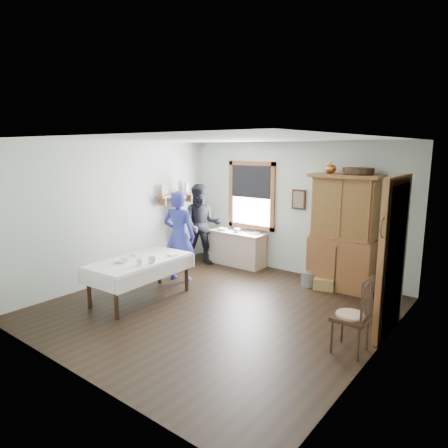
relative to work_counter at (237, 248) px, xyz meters
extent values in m
cube|color=black|center=(1.20, -2.22, -0.37)|extent=(5.00, 5.00, 0.01)
cube|color=beige|center=(1.20, -2.22, 2.32)|extent=(5.00, 5.00, 0.01)
cube|color=beige|center=(1.20, 0.28, 0.97)|extent=(5.00, 0.01, 2.70)
cube|color=beige|center=(1.20, -4.72, 0.97)|extent=(5.00, 0.01, 2.70)
cube|color=beige|center=(-1.30, -2.22, 0.97)|extent=(0.01, 5.00, 2.70)
cube|color=beige|center=(3.70, -2.22, 0.97)|extent=(0.01, 5.00, 2.70)
cube|color=white|center=(0.20, 0.27, 1.17)|extent=(1.00, 0.02, 1.30)
cube|color=brown|center=(0.20, 0.24, 1.87)|extent=(1.18, 0.06, 0.09)
cube|color=brown|center=(0.20, 0.24, 0.48)|extent=(1.18, 0.06, 0.09)
cube|color=brown|center=(-0.35, 0.24, 1.17)|extent=(0.09, 0.06, 1.48)
cube|color=brown|center=(0.74, 0.24, 1.17)|extent=(0.09, 0.06, 1.48)
cube|color=black|center=(0.20, 0.22, 1.47)|extent=(0.98, 0.03, 0.70)
cube|color=#3F342D|center=(3.67, -1.37, 0.67)|extent=(0.03, 0.90, 2.10)
cube|color=brown|center=(3.64, -1.88, 0.67)|extent=(0.08, 0.12, 2.10)
cube|color=brown|center=(3.64, -0.86, 0.67)|extent=(0.08, 0.12, 2.10)
cube|color=brown|center=(3.64, -1.37, 1.78)|extent=(0.08, 1.14, 0.12)
cube|color=brown|center=(-1.17, -0.72, 1.17)|extent=(0.24, 1.00, 0.04)
cube|color=brown|center=(-1.17, -1.12, 1.07)|extent=(0.22, 0.03, 0.18)
cube|color=brown|center=(-1.17, -0.32, 1.07)|extent=(0.22, 0.03, 0.18)
cube|color=tan|center=(-1.17, -1.02, 1.30)|extent=(0.03, 0.22, 0.24)
cylinder|color=white|center=(-1.17, -0.37, 1.30)|extent=(0.12, 0.12, 0.22)
cube|color=#362213|center=(1.35, 0.24, 1.17)|extent=(0.30, 0.04, 0.40)
torus|color=black|center=(3.65, -1.92, 1.34)|extent=(0.01, 0.27, 0.27)
cube|color=tan|center=(0.00, 0.00, 0.00)|extent=(1.32, 0.50, 0.75)
cube|color=brown|center=(2.42, -0.06, 0.68)|extent=(1.26, 0.63, 2.12)
cube|color=white|center=(-0.10, -2.70, -0.02)|extent=(1.02, 1.82, 0.71)
cube|color=#362213|center=(3.42, -2.26, 0.13)|extent=(0.47, 0.47, 1.01)
cube|color=#A0A3A8|center=(1.89, -0.32, -0.24)|extent=(0.28, 0.28, 0.28)
cube|color=#AC884D|center=(2.21, -0.31, -0.27)|extent=(0.42, 0.35, 0.21)
imported|color=navy|center=(-0.29, -1.54, 0.44)|extent=(0.69, 0.56, 1.64)
imported|color=black|center=(-0.65, -0.46, 0.46)|extent=(1.03, 0.99, 1.67)
imported|color=white|center=(0.26, -2.74, 0.39)|extent=(0.16, 0.16, 0.11)
imported|color=white|center=(0.16, -2.92, 0.38)|extent=(0.11, 0.11, 0.10)
imported|color=white|center=(-0.17, -3.01, 0.36)|extent=(0.28, 0.28, 0.06)
imported|color=#70604B|center=(0.32, 0.07, 0.39)|extent=(0.24, 0.28, 0.02)
imported|color=white|center=(-0.34, -0.08, 0.41)|extent=(0.25, 0.25, 0.06)
imported|color=white|center=(-1.17, -0.67, 1.22)|extent=(0.22, 0.22, 0.05)
camera|label=1|loc=(5.06, -6.99, 2.20)|focal=32.00mm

